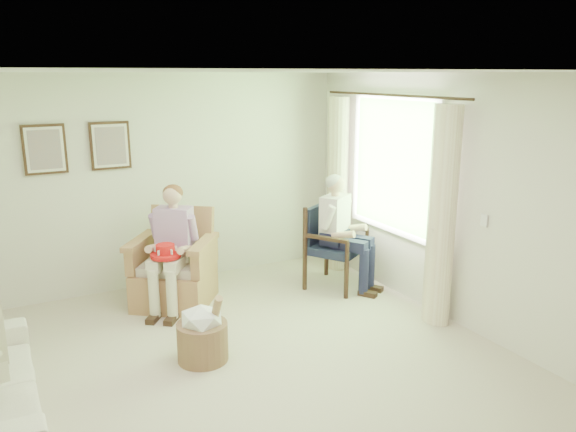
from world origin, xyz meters
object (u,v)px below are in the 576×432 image
object	(u,v)px
person_dark	(340,224)
red_hat	(166,252)
wood_armchair	(332,242)
hatbox	(202,333)
person_wicker	(175,239)
wicker_armchair	(173,274)

from	to	relation	value
person_dark	red_hat	distance (m)	2.11
wood_armchair	person_dark	world-z (taller)	person_dark
hatbox	wood_armchair	bearing A→B (deg)	27.20
person_wicker	person_dark	world-z (taller)	person_dark
person_wicker	red_hat	xyz separation A→B (m)	(-0.16, -0.15, -0.09)
hatbox	wicker_armchair	bearing A→B (deg)	83.26
red_hat	hatbox	bearing A→B (deg)	-90.71
person_wicker	person_dark	bearing A→B (deg)	25.74
person_dark	person_wicker	bearing A→B (deg)	137.23
wicker_armchair	wood_armchair	distance (m)	1.98
wicker_armchair	person_dark	distance (m)	2.06
hatbox	person_wicker	bearing A→B (deg)	82.53
person_dark	hatbox	xyz separation A→B (m)	(-2.11, -0.92, -0.55)
wicker_armchair	red_hat	world-z (taller)	wicker_armchair
wicker_armchair	person_dark	bearing A→B (deg)	21.73
person_dark	red_hat	bearing A→B (deg)	142.12
person_dark	wood_armchair	bearing A→B (deg)	58.54
wicker_armchair	person_wicker	xyz separation A→B (m)	(0.00, -0.14, 0.46)
person_dark	hatbox	size ratio (longest dim) A/B	2.00
wood_armchair	person_wicker	world-z (taller)	person_wicker
red_hat	hatbox	size ratio (longest dim) A/B	0.47
wicker_armchair	hatbox	bearing A→B (deg)	-59.69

